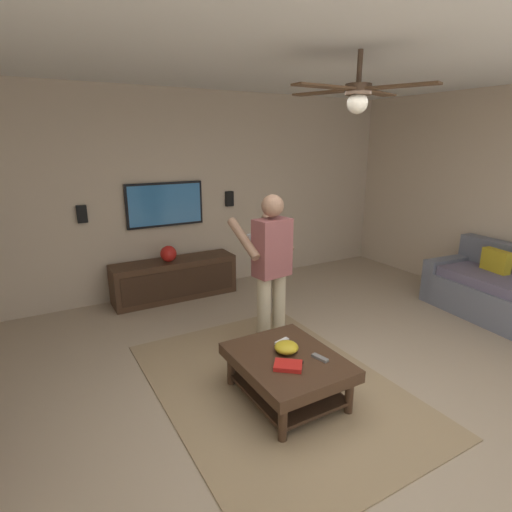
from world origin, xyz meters
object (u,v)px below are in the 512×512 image
at_px(remote_black, 295,365).
at_px(remote_grey, 320,358).
at_px(book, 288,366).
at_px(couch, 509,295).
at_px(person_standing, 271,264).
at_px(tv, 165,204).
at_px(wall_speaker_right, 82,214).
at_px(bowl, 286,347).
at_px(ceiling_fan, 357,94).
at_px(media_console, 175,279).
at_px(vase_round, 168,254).
at_px(wall_speaker_left, 229,199).
at_px(remote_white, 282,341).
at_px(coffee_table, 287,367).

bearing_deg(remote_black, remote_grey, -17.65).
bearing_deg(remote_black, book, 157.84).
bearing_deg(couch, person_standing, -10.61).
bearing_deg(book, tv, 128.15).
height_order(couch, remote_black, couch).
distance_m(remote_grey, wall_speaker_right, 3.52).
bearing_deg(remote_black, bowl, 59.55).
bearing_deg(person_standing, ceiling_fan, -170.12).
relative_size(couch, media_console, 1.16).
bearing_deg(wall_speaker_right, vase_round, -106.39).
relative_size(wall_speaker_left, ceiling_fan, 0.19).
bearing_deg(person_standing, remote_white, 149.59).
distance_m(remote_grey, wall_speaker_left, 3.36).
distance_m(wall_speaker_left, ceiling_fan, 3.22).
distance_m(couch, wall_speaker_right, 5.37).
distance_m(person_standing, remote_grey, 1.13).
xyz_separation_m(remote_black, remote_grey, (-0.01, -0.24, 0.00)).
height_order(person_standing, remote_grey, person_standing).
distance_m(bowl, ceiling_fan, 2.12).
xyz_separation_m(bowl, book, (-0.21, 0.13, -0.03)).
bearing_deg(vase_round, remote_white, -175.08).
height_order(remote_white, ceiling_fan, ceiling_fan).
bearing_deg(remote_black, coffee_table, 64.42).
relative_size(person_standing, remote_grey, 10.93).
distance_m(remote_black, vase_round, 2.86).
height_order(tv, book, tv).
bearing_deg(wall_speaker_right, coffee_table, -159.57).
bearing_deg(remote_black, tv, 75.87).
bearing_deg(bowl, book, 148.99).
height_order(remote_white, wall_speaker_left, wall_speaker_left).
bearing_deg(bowl, wall_speaker_right, 21.38).
distance_m(remote_white, remote_grey, 0.41).
relative_size(couch, person_standing, 1.21).
bearing_deg(person_standing, wall_speaker_right, 26.53).
xyz_separation_m(person_standing, remote_grey, (-1.00, 0.14, -0.52)).
height_order(bowl, vase_round, vase_round).
bearing_deg(remote_black, person_standing, 54.72).
distance_m(media_console, remote_white, 2.51).
distance_m(couch, wall_speaker_left, 3.90).
relative_size(person_standing, remote_black, 10.93).
height_order(tv, remote_black, tv).
bearing_deg(person_standing, book, 148.12).
bearing_deg(remote_white, bowl, 55.57).
height_order(vase_round, wall_speaker_left, wall_speaker_left).
bearing_deg(media_console, remote_black, 0.12).
bearing_deg(bowl, wall_speaker_left, -17.56).
bearing_deg(remote_white, ceiling_fan, 143.13).
relative_size(coffee_table, wall_speaker_left, 4.55).
distance_m(book, ceiling_fan, 2.19).
xyz_separation_m(tv, person_standing, (-2.14, -0.38, -0.35)).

